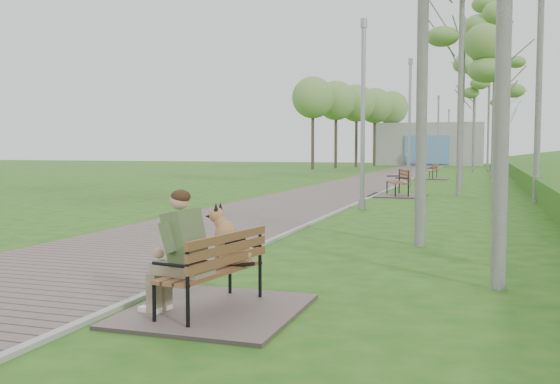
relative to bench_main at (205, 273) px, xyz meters
The scene contains 18 objects.
ground 4.85m from the bench_main, 100.73° to the left, with size 120.00×120.00×0.00m, color #205512.
walkway 26.38m from the bench_main, 95.77° to the left, with size 3.50×67.00×0.04m, color #665852.
kerb 26.27m from the bench_main, 91.96° to the left, with size 0.10×67.00×0.05m, color #999993.
building_north 55.80m from the bench_main, 92.47° to the left, with size 10.00×5.20×4.00m.
bench_main is the anchor object (origin of this frame).
bench_second 15.85m from the bench_main, 90.63° to the left, with size 1.85×2.05×1.13m.
bench_third 28.19m from the bench_main, 90.05° to the left, with size 1.65×1.84×1.02m.
lamp_post_near 11.08m from the bench_main, 92.43° to the left, with size 0.19×0.19×5.03m.
lamp_post_second 22.48m from the bench_main, 91.35° to the left, with size 0.21×0.21×5.55m.
lamp_post_third 40.59m from the bench_main, 90.77° to the left, with size 0.21×0.21×5.39m.
lamp_post_far 55.93m from the bench_main, 90.64° to the left, with size 0.21×0.21×5.33m.
pedestrian_near 52.76m from the bench_main, 94.31° to the left, with size 0.54×0.35×1.48m, color silver.
birch_mid_b 24.79m from the bench_main, 82.28° to the left, with size 2.37×2.37×8.57m.
birch_mid_c 23.57m from the bench_main, 85.81° to the left, with size 2.65×2.65×7.57m.
birch_far_b 30.66m from the bench_main, 84.18° to the left, with size 2.30×2.30×7.55m.
birch_far_c 41.86m from the bench_main, 86.02° to the left, with size 2.44×2.44×9.10m.
birch_distant_a 39.82m from the bench_main, 87.21° to the left, with size 2.71×2.71×8.34m.
birch_distant_b 52.91m from the bench_main, 85.09° to the left, with size 2.25×2.25×7.50m.
Camera 1 is at (3.51, -10.33, 1.64)m, focal length 40.00 mm.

